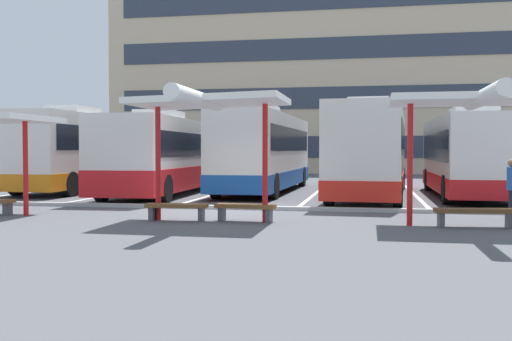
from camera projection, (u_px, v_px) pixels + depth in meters
The scene contains 19 objects.
ground_plane at pixel (223, 212), 17.89m from camera, with size 160.00×160.00×0.00m, color #515156.
terminal_building at pixel (321, 84), 52.59m from camera, with size 34.34×12.23×18.18m.
coach_bus_0 at pixel (89, 152), 27.60m from camera, with size 2.86×10.92×3.77m.
coach_bus_1 at pixel (171, 157), 25.68m from camera, with size 3.06×12.59×3.44m.
coach_bus_2 at pixel (265, 153), 26.53m from camera, with size 2.72×11.48×3.73m.
coach_bus_3 at pixel (372, 152), 24.00m from camera, with size 3.28×12.58×3.79m.
coach_bus_4 at pixel (467, 157), 23.47m from camera, with size 2.67×10.26×3.44m.
lane_stripe_0 at pixel (45, 190), 27.28m from camera, with size 0.16×14.00×0.01m, color white.
lane_stripe_1 at pixel (129, 192), 26.51m from camera, with size 0.16×14.00×0.01m, color white.
lane_stripe_2 at pixel (219, 193), 25.74m from camera, with size 0.16×14.00×0.01m, color white.
lane_stripe_3 at pixel (314, 194), 24.97m from camera, with size 0.16×14.00×0.01m, color white.
lane_stripe_4 at pixel (416, 196), 24.20m from camera, with size 0.16×14.00×0.01m, color white.
waiting_shelter_1 at pixel (208, 104), 15.15m from camera, with size 3.88×4.46×3.26m.
bench_1 at pixel (177, 208), 15.58m from camera, with size 1.65×0.51×0.45m.
bench_2 at pixel (245, 209), 15.41m from camera, with size 1.60×0.55×0.45m.
waiting_shelter_2 at pixel (478, 102), 13.97m from camera, with size 4.04×4.46×3.21m.
bench_3 at pixel (475, 213), 14.25m from camera, with size 1.93×0.60×0.45m.
platform_kerb at pixel (229, 207), 18.61m from camera, with size 44.00×0.24×0.12m, color #ADADA8.
waiting_passenger_0 at pixel (512, 185), 15.69m from camera, with size 0.28×0.49×1.62m.
Camera 1 is at (4.31, -17.34, 1.85)m, focal length 41.80 mm.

